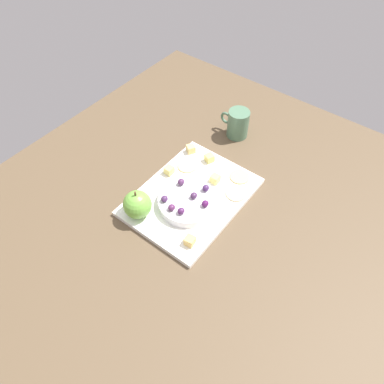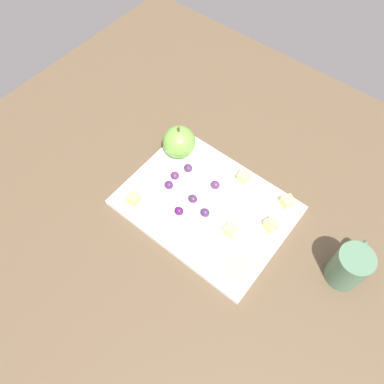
{
  "view_description": "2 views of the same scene",
  "coord_description": "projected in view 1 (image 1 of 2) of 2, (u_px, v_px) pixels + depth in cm",
  "views": [
    {
      "loc": [
        46.8,
        34.97,
        78.57
      ],
      "look_at": [
        -0.43,
        -1.41,
        7.08
      ],
      "focal_mm": 33.84,
      "sensor_mm": 36.0,
      "label": 1
    },
    {
      "loc": [
        -22.71,
        29.42,
        72.37
      ],
      "look_at": [
        1.25,
        -0.49,
        9.1
      ],
      "focal_mm": 35.26,
      "sensor_mm": 36.0,
      "label": 2
    }
  ],
  "objects": [
    {
      "name": "cheese_cube_0",
      "position": [
        216.0,
        179.0,
        0.98
      ],
      "size": [
        2.34,
        2.34,
        2.25
      ],
      "primitive_type": "cube",
      "rotation": [
        0.0,
        0.0,
        0.04
      ],
      "color": "#E5D371",
      "rests_on": "platter"
    },
    {
      "name": "grape_0",
      "position": [
        194.0,
        196.0,
        0.91
      ],
      "size": [
        1.89,
        1.7,
        1.63
      ],
      "primitive_type": "ellipsoid",
      "color": "#46284C",
      "rests_on": "serving_dish"
    },
    {
      "name": "cheese_cube_3",
      "position": [
        209.0,
        158.0,
        1.03
      ],
      "size": [
        2.95,
        2.95,
        2.25
      ],
      "primitive_type": "cube",
      "rotation": [
        0.0,
        0.0,
        1.17
      ],
      "color": "#E4D46B",
      "rests_on": "platter"
    },
    {
      "name": "grape_1",
      "position": [
        206.0,
        188.0,
        0.93
      ],
      "size": [
        1.89,
        1.7,
        1.74
      ],
      "primitive_type": "ellipsoid",
      "color": "#442657",
      "rests_on": "serving_dish"
    },
    {
      "name": "grape_6",
      "position": [
        205.0,
        204.0,
        0.9
      ],
      "size": [
        1.89,
        1.7,
        1.67
      ],
      "primitive_type": "ellipsoid",
      "color": "#4D174F",
      "rests_on": "serving_dish"
    },
    {
      "name": "cheese_cube_1",
      "position": [
        169.0,
        170.0,
        1.0
      ],
      "size": [
        2.25,
        2.25,
        2.25
      ],
      "primitive_type": "cube",
      "rotation": [
        0.0,
        0.0,
        0.0
      ],
      "color": "#EDD573",
      "rests_on": "platter"
    },
    {
      "name": "cracker_1",
      "position": [
        187.0,
        166.0,
        1.02
      ],
      "size": [
        5.39,
        5.39,
        0.4
      ],
      "primitive_type": "cylinder",
      "color": "#D8B887",
      "rests_on": "platter"
    },
    {
      "name": "cracker_0",
      "position": [
        240.0,
        177.0,
        1.0
      ],
      "size": [
        5.39,
        5.39,
        0.4
      ],
      "primitive_type": "cylinder",
      "color": "#E3C080",
      "rests_on": "platter"
    },
    {
      "name": "grape_4",
      "position": [
        164.0,
        199.0,
        0.91
      ],
      "size": [
        1.89,
        1.7,
        1.66
      ],
      "primitive_type": "ellipsoid",
      "color": "#472852",
      "rests_on": "serving_dish"
    },
    {
      "name": "cracker_2",
      "position": [
        236.0,
        194.0,
        0.96
      ],
      "size": [
        5.39,
        5.39,
        0.4
      ],
      "primitive_type": "cylinder",
      "color": "#D6B98D",
      "rests_on": "platter"
    },
    {
      "name": "grape_2",
      "position": [
        181.0,
        211.0,
        0.88
      ],
      "size": [
        1.89,
        1.7,
        1.68
      ],
      "primitive_type": "ellipsoid",
      "color": "#49214F",
      "rests_on": "serving_dish"
    },
    {
      "name": "cheese_cube_2",
      "position": [
        191.0,
        149.0,
        1.05
      ],
      "size": [
        3.08,
        3.08,
        2.25
      ],
      "primitive_type": "cube",
      "rotation": [
        0.0,
        0.0,
        1.04
      ],
      "color": "#EACE76",
      "rests_on": "platter"
    },
    {
      "name": "table",
      "position": [
        195.0,
        209.0,
        0.97
      ],
      "size": [
        116.72,
        107.81,
        3.22
      ],
      "primitive_type": "cube",
      "color": "brown",
      "rests_on": "ground"
    },
    {
      "name": "apple_whole",
      "position": [
        137.0,
        205.0,
        0.89
      ],
      "size": [
        7.2,
        7.2,
        7.2
      ],
      "primitive_type": "sphere",
      "color": "#6EB241",
      "rests_on": "platter"
    },
    {
      "name": "grape_3",
      "position": [
        181.0,
        182.0,
        0.94
      ],
      "size": [
        1.89,
        1.7,
        1.79
      ],
      "primitive_type": "ellipsoid",
      "color": "#522C55",
      "rests_on": "serving_dish"
    },
    {
      "name": "cup",
      "position": [
        238.0,
        124.0,
        1.1
      ],
      "size": [
        6.47,
        9.68,
        8.78
      ],
      "color": "#4E7458",
      "rests_on": "table"
    },
    {
      "name": "grape_5",
      "position": [
        172.0,
        208.0,
        0.89
      ],
      "size": [
        1.89,
        1.7,
        1.6
      ],
      "primitive_type": "ellipsoid",
      "color": "#552751",
      "rests_on": "serving_dish"
    },
    {
      "name": "serving_dish",
      "position": [
        187.0,
        202.0,
        0.93
      ],
      "size": [
        15.05,
        15.05,
        2.36
      ],
      "primitive_type": "cylinder",
      "color": "white",
      "rests_on": "platter"
    },
    {
      "name": "cheese_cube_4",
      "position": [
        190.0,
        241.0,
        0.85
      ],
      "size": [
        2.54,
        2.54,
        2.25
      ],
      "primitive_type": "cube",
      "rotation": [
        0.0,
        0.0,
        0.14
      ],
      "color": "#EEC266",
      "rests_on": "platter"
    },
    {
      "name": "apple_stem",
      "position": [
        135.0,
        194.0,
        0.86
      ],
      "size": [
        0.5,
        0.5,
        1.2
      ],
      "primitive_type": "cylinder",
      "color": "brown",
      "rests_on": "apple_whole"
    },
    {
      "name": "platter",
      "position": [
        191.0,
        197.0,
        0.96
      ],
      "size": [
        33.65,
        25.13,
        1.35
      ],
      "primitive_type": "cube",
      "color": "white",
      "rests_on": "table"
    }
  ]
}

